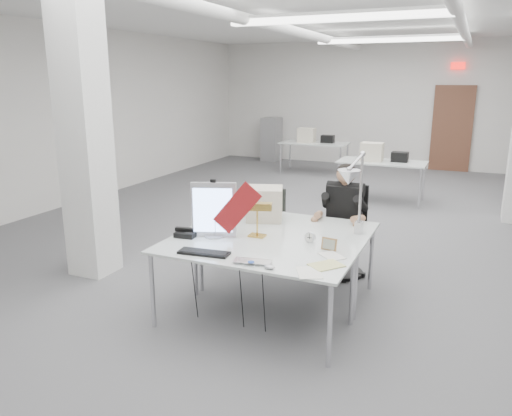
# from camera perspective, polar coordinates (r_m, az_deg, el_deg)

# --- Properties ---
(room_shell) EXTENTS (10.04, 14.04, 3.24)m
(room_shell) POSITION_cam_1_polar(r_m,az_deg,el_deg) (6.78, 9.12, 9.63)
(room_shell) COLOR #535355
(room_shell) RESTS_ON ground
(desk_main) EXTENTS (1.80, 0.90, 0.02)m
(desk_main) POSITION_cam_1_polar(r_m,az_deg,el_deg) (4.54, -0.38, -4.96)
(desk_main) COLOR silver
(desk_main) RESTS_ON room_shell
(desk_second) EXTENTS (1.80, 0.90, 0.02)m
(desk_second) POSITION_cam_1_polar(r_m,az_deg,el_deg) (5.33, 3.56, -1.98)
(desk_second) COLOR silver
(desk_second) RESTS_ON room_shell
(bg_desk_a) EXTENTS (1.60, 0.80, 0.02)m
(bg_desk_a) POSITION_cam_1_polar(r_m,az_deg,el_deg) (9.65, 14.22, 5.11)
(bg_desk_a) COLOR silver
(bg_desk_a) RESTS_ON room_shell
(bg_desk_b) EXTENTS (1.60, 0.80, 0.02)m
(bg_desk_b) POSITION_cam_1_polar(r_m,az_deg,el_deg) (12.23, 6.68, 7.38)
(bg_desk_b) COLOR silver
(bg_desk_b) RESTS_ON room_shell
(filing_cabinet) EXTENTS (0.45, 0.55, 1.20)m
(filing_cabinet) POSITION_cam_1_polar(r_m,az_deg,el_deg) (14.16, 1.78, 7.87)
(filing_cabinet) COLOR gray
(filing_cabinet) RESTS_ON room_shell
(office_chair) EXTENTS (0.50, 0.50, 1.01)m
(office_chair) POSITION_cam_1_polar(r_m,az_deg,el_deg) (5.90, 10.04, -2.97)
(office_chair) COLOR black
(office_chair) RESTS_ON room_shell
(seated_person) EXTENTS (0.48, 0.59, 0.87)m
(seated_person) POSITION_cam_1_polar(r_m,az_deg,el_deg) (5.74, 10.10, 0.66)
(seated_person) COLOR black
(seated_person) RESTS_ON office_chair
(monitor) EXTENTS (0.42, 0.19, 0.54)m
(monitor) POSITION_cam_1_polar(r_m,az_deg,el_deg) (4.85, -4.84, -0.20)
(monitor) COLOR silver
(monitor) RESTS_ON desk_main
(pennant) EXTENTS (0.48, 0.09, 0.52)m
(pennant) POSITION_cam_1_polar(r_m,az_deg,el_deg) (4.69, -2.17, -0.00)
(pennant) COLOR maroon
(pennant) RESTS_ON monitor
(keyboard) EXTENTS (0.47, 0.20, 0.02)m
(keyboard) POSITION_cam_1_polar(r_m,az_deg,el_deg) (4.45, -5.97, -5.11)
(keyboard) COLOR black
(keyboard) RESTS_ON desk_main
(laptop) EXTENTS (0.36, 0.26, 0.03)m
(laptop) POSITION_cam_1_polar(r_m,az_deg,el_deg) (4.17, -0.57, -6.40)
(laptop) COLOR silver
(laptop) RESTS_ON desk_main
(mouse) EXTENTS (0.10, 0.09, 0.04)m
(mouse) POSITION_cam_1_polar(r_m,az_deg,el_deg) (4.09, 1.56, -6.77)
(mouse) COLOR #AEAEB3
(mouse) RESTS_ON desk_main
(bankers_lamp) EXTENTS (0.34, 0.21, 0.35)m
(bankers_lamp) POSITION_cam_1_polar(r_m,az_deg,el_deg) (4.86, 0.14, -1.28)
(bankers_lamp) COLOR gold
(bankers_lamp) RESTS_ON desk_main
(desk_phone) EXTENTS (0.22, 0.20, 0.05)m
(desk_phone) POSITION_cam_1_polar(r_m,az_deg,el_deg) (4.95, -7.93, -2.94)
(desk_phone) COLOR black
(desk_phone) RESTS_ON desk_main
(picture_frame_left) EXTENTS (0.15, 0.11, 0.12)m
(picture_frame_left) POSITION_cam_1_polar(r_m,az_deg,el_deg) (5.11, -6.22, -1.92)
(picture_frame_left) COLOR tan
(picture_frame_left) RESTS_ON desk_main
(picture_frame_right) EXTENTS (0.15, 0.05, 0.11)m
(picture_frame_right) POSITION_cam_1_polar(r_m,az_deg,el_deg) (4.56, 8.36, -4.10)
(picture_frame_right) COLOR #AE7E4B
(picture_frame_right) RESTS_ON desk_main
(desk_clock) EXTENTS (0.11, 0.04, 0.10)m
(desk_clock) POSITION_cam_1_polar(r_m,az_deg,el_deg) (4.75, 6.20, -3.34)
(desk_clock) COLOR silver
(desk_clock) RESTS_ON desk_main
(paper_stack_a) EXTENTS (0.29, 0.32, 0.01)m
(paper_stack_a) POSITION_cam_1_polar(r_m,az_deg,el_deg) (4.04, 6.09, -7.35)
(paper_stack_a) COLOR white
(paper_stack_a) RESTS_ON desk_main
(paper_stack_b) EXTENTS (0.32, 0.33, 0.01)m
(paper_stack_b) POSITION_cam_1_polar(r_m,az_deg,el_deg) (4.20, 8.03, -6.50)
(paper_stack_b) COLOR #D7D480
(paper_stack_b) RESTS_ON desk_main
(paper_stack_c) EXTENTS (0.27, 0.27, 0.01)m
(paper_stack_c) POSITION_cam_1_polar(r_m,az_deg,el_deg) (4.42, 8.66, -5.44)
(paper_stack_c) COLOR white
(paper_stack_c) RESTS_ON desk_main
(beige_monitor) EXTENTS (0.48, 0.47, 0.36)m
(beige_monitor) POSITION_cam_1_polar(r_m,az_deg,el_deg) (5.44, 0.99, 0.49)
(beige_monitor) COLOR beige
(beige_monitor) RESTS_ON desk_second
(architect_lamp) EXTENTS (0.23, 0.63, 0.80)m
(architect_lamp) POSITION_cam_1_polar(r_m,az_deg,el_deg) (4.77, 11.23, 0.90)
(architect_lamp) COLOR silver
(architect_lamp) RESTS_ON desk_second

